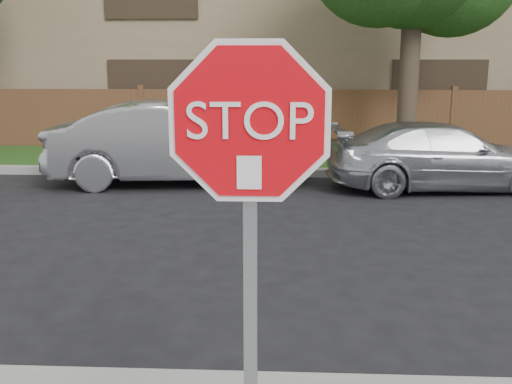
{
  "coord_description": "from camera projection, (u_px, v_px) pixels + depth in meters",
  "views": [
    {
      "loc": [
        -0.27,
        -4.12,
        2.43
      ],
      "look_at": [
        -0.42,
        -0.9,
        1.7
      ],
      "focal_mm": 42.0,
      "sensor_mm": 36.0,
      "label": 1
    }
  ],
  "objects": [
    {
      "name": "far_curb",
      "position": [
        297.0,
        172.0,
        12.46
      ],
      "size": [
        70.0,
        0.3,
        0.15
      ],
      "primitive_type": "cube",
      "color": "gray",
      "rests_on": "ground"
    },
    {
      "name": "grass_strip",
      "position": [
        296.0,
        160.0,
        14.07
      ],
      "size": [
        70.0,
        3.0,
        0.12
      ],
      "primitive_type": "cube",
      "color": "#1E4714",
      "rests_on": "ground"
    },
    {
      "name": "fence",
      "position": [
        295.0,
        121.0,
        15.47
      ],
      "size": [
        70.0,
        0.12,
        1.6
      ],
      "primitive_type": "cube",
      "color": "brown",
      "rests_on": "ground"
    },
    {
      "name": "apartment_building",
      "position": [
        294.0,
        23.0,
        20.32
      ],
      "size": [
        35.2,
        9.2,
        7.2
      ],
      "color": "#8D7C57",
      "rests_on": "ground"
    },
    {
      "name": "stop_sign",
      "position": [
        250.0,
        192.0,
        2.71
      ],
      "size": [
        1.01,
        0.13,
        2.55
      ],
      "color": "gray",
      "rests_on": "sidewalk_near"
    },
    {
      "name": "sedan_left",
      "position": [
        176.0,
        143.0,
        11.57
      ],
      "size": [
        4.94,
        2.14,
        1.58
      ],
      "primitive_type": "imported",
      "rotation": [
        0.0,
        0.0,
        1.67
      ],
      "color": "#A3A3A7",
      "rests_on": "ground"
    },
    {
      "name": "sedan_right",
      "position": [
        442.0,
        156.0,
        11.13
      ],
      "size": [
        4.43,
        2.17,
        1.24
      ],
      "primitive_type": "imported",
      "rotation": [
        0.0,
        0.0,
        1.67
      ],
      "color": "#B2B4B9",
      "rests_on": "ground"
    }
  ]
}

